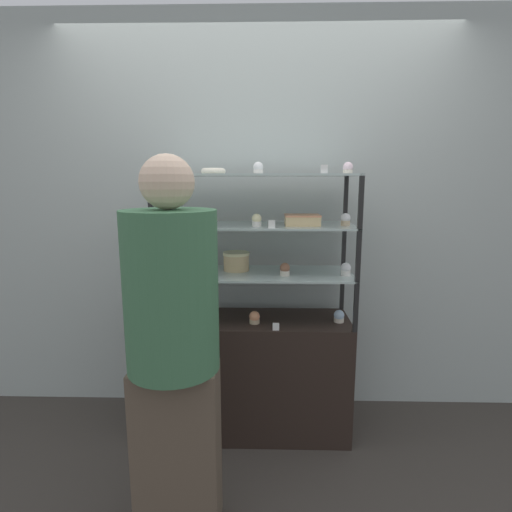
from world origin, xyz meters
The scene contains 27 objects.
ground_plane centered at (0.00, 0.00, 0.00)m, with size 20.00×20.00×0.00m, color #38332D.
back_wall centered at (0.00, 0.36, 1.30)m, with size 8.00×0.05×2.60m.
display_base centered at (0.00, 0.00, 0.36)m, with size 1.13×0.42×0.73m.
display_riser_lower centered at (0.00, 0.00, 0.99)m, with size 1.13×0.42×0.29m.
display_riser_middle centered at (0.00, 0.00, 1.28)m, with size 1.13×0.42×0.29m.
display_riser_upper centered at (0.00, 0.00, 1.56)m, with size 1.13×0.42×0.29m.
layer_cake_centerpiece centered at (-0.12, 0.06, 1.07)m, with size 0.16×0.16×0.11m.
sheet_cake_frosted centered at (0.26, -0.03, 1.33)m, with size 0.20×0.16×0.06m.
cupcake_0 centered at (-0.49, -0.06, 0.76)m, with size 0.06×0.06×0.07m.
cupcake_1 centered at (-0.01, -0.08, 0.76)m, with size 0.06×0.06×0.07m.
cupcake_2 centered at (0.49, -0.04, 0.76)m, with size 0.06×0.06×0.07m.
price_tag_0 centered at (0.12, -0.19, 0.75)m, with size 0.04×0.00×0.04m.
cupcake_3 centered at (-0.51, -0.04, 1.05)m, with size 0.06×0.06×0.07m.
cupcake_4 centered at (0.17, -0.07, 1.05)m, with size 0.06×0.06×0.07m.
cupcake_5 centered at (0.52, -0.06, 1.05)m, with size 0.06×0.06×0.07m.
price_tag_1 centered at (-0.24, -0.19, 1.03)m, with size 0.04×0.00×0.04m.
cupcake_6 centered at (-0.50, -0.09, 1.33)m, with size 0.05×0.05×0.07m.
cupcake_7 centered at (-0.26, -0.09, 1.33)m, with size 0.05×0.05×0.07m.
cupcake_8 centered at (0.01, -0.09, 1.33)m, with size 0.05×0.05×0.07m.
cupcake_9 centered at (0.51, -0.05, 1.33)m, with size 0.05×0.05×0.07m.
price_tag_2 centered at (0.09, -0.19, 1.32)m, with size 0.04×0.00×0.04m.
cupcake_10 centered at (-0.50, -0.04, 1.61)m, with size 0.05×0.05×0.06m.
cupcake_11 centered at (0.01, -0.09, 1.61)m, with size 0.05×0.05×0.06m.
cupcake_12 centered at (0.50, -0.06, 1.61)m, with size 0.05×0.05×0.06m.
price_tag_3 centered at (0.36, -0.19, 1.61)m, with size 0.04×0.00×0.04m.
donut_glazed centered at (-0.25, 0.04, 1.60)m, with size 0.14×0.14×0.04m.
customer_figure centered at (-0.33, -0.73, 0.88)m, with size 0.38×0.38×1.65m.
Camera 1 is at (0.06, -2.30, 1.54)m, focal length 28.00 mm.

